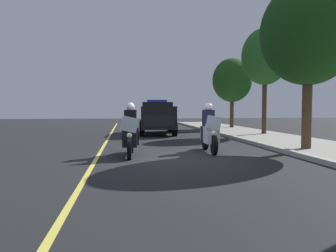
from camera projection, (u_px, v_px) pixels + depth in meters
name	position (u px, v px, depth m)	size (l,w,h in m)	color
ground_plane	(176.00, 159.00, 9.75)	(80.00, 80.00, 0.00)	black
curb_strip	(296.00, 154.00, 10.26)	(48.00, 0.24, 0.15)	#9E9B93
lane_stripe_center	(95.00, 160.00, 9.44)	(48.00, 0.12, 0.01)	#E0D14C
police_motorcycle_lead_left	(130.00, 134.00, 10.29)	(2.14, 0.60, 1.72)	black
police_motorcycle_lead_right	(209.00, 132.00, 11.21)	(2.14, 0.60, 1.72)	black
police_suv	(157.00, 116.00, 19.21)	(4.99, 2.28, 2.05)	black
tree_mid_block	(309.00, 33.00, 11.28)	(3.35, 3.35, 5.94)	#4C3823
tree_far_back	(265.00, 57.00, 18.05)	(2.63, 2.63, 5.96)	#42301E
tree_behind_suv	(232.00, 80.00, 24.20)	(2.97, 2.97, 5.23)	#42301E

